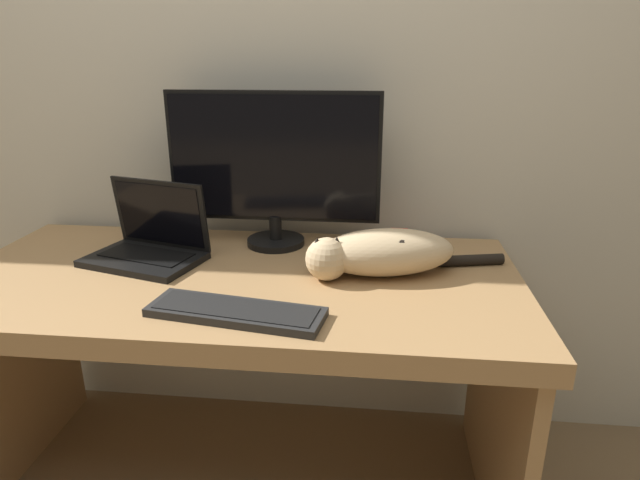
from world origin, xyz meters
name	(u,v)px	position (x,y,z in m)	size (l,w,h in m)	color
wall_back	(261,58)	(0.00, 0.82, 1.30)	(6.40, 0.06, 2.60)	beige
desk	(238,320)	(0.00, 0.38, 0.58)	(1.59, 0.76, 0.73)	#A37A4C
monitor	(274,166)	(0.07, 0.64, 0.99)	(0.66, 0.18, 0.48)	black
laptop	(149,245)	(-0.28, 0.47, 0.77)	(0.37, 0.30, 0.23)	black
external_keyboard	(236,312)	(0.07, 0.13, 0.74)	(0.44, 0.19, 0.02)	black
cat	(380,252)	(0.40, 0.43, 0.79)	(0.57, 0.26, 0.13)	#D1B284
small_toy	(399,239)	(0.47, 0.66, 0.75)	(0.05, 0.05, 0.05)	red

